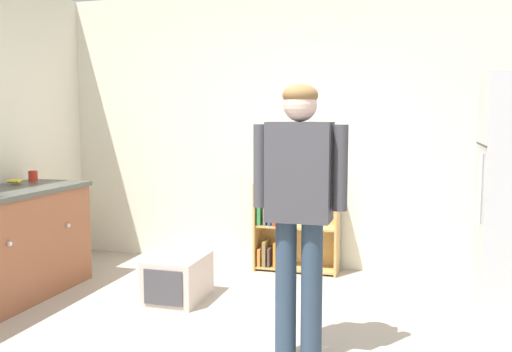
{
  "coord_description": "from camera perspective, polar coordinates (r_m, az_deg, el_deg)",
  "views": [
    {
      "loc": [
        0.95,
        -3.03,
        1.49
      ],
      "look_at": [
        -0.07,
        0.48,
        1.09
      ],
      "focal_mm": 39.04,
      "sensor_mm": 36.0,
      "label": 1
    }
  ],
  "objects": [
    {
      "name": "bookshelf",
      "position": [
        5.41,
        3.65,
        -5.72
      ],
      "size": [
        0.8,
        0.28,
        0.85
      ],
      "color": "tan",
      "rests_on": "ground"
    },
    {
      "name": "back_wall",
      "position": [
        5.44,
        6.11,
        4.69
      ],
      "size": [
        5.2,
        0.06,
        2.7
      ],
      "primitive_type": "cube",
      "color": "silver",
      "rests_on": "ground"
    },
    {
      "name": "standing_person",
      "position": [
        3.33,
        4.47,
        -2.12
      ],
      "size": [
        0.57,
        0.22,
        1.67
      ],
      "color": "#2B3E52",
      "rests_on": "ground"
    },
    {
      "name": "banana_bunch",
      "position": [
        5.22,
        -23.27,
        -0.48
      ],
      "size": [
        0.15,
        0.16,
        0.04
      ],
      "color": "yellow",
      "rests_on": "kitchen_counter"
    },
    {
      "name": "red_cup",
      "position": [
        5.41,
        -21.88,
        0.0
      ],
      "size": [
        0.08,
        0.08,
        0.09
      ],
      "primitive_type": "cylinder",
      "color": "red",
      "rests_on": "kitchen_counter"
    },
    {
      "name": "pet_carrier",
      "position": [
        4.63,
        -8.03,
        -10.3
      ],
      "size": [
        0.42,
        0.55,
        0.36
      ],
      "color": "beige",
      "rests_on": "ground"
    }
  ]
}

